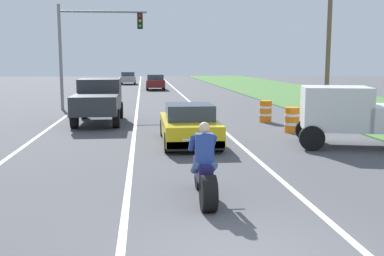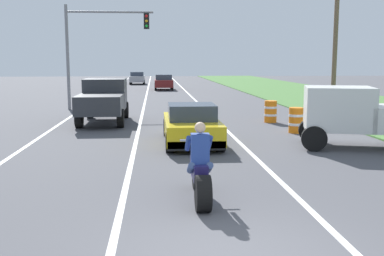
{
  "view_description": "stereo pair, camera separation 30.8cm",
  "coord_description": "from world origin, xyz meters",
  "px_view_note": "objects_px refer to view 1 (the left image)",
  "views": [
    {
      "loc": [
        -1.43,
        -5.93,
        2.81
      ],
      "look_at": [
        -0.12,
        6.32,
        1.0
      ],
      "focal_mm": 42.8,
      "sensor_mm": 36.0,
      "label": 1
    },
    {
      "loc": [
        -1.13,
        -5.96,
        2.81
      ],
      "look_at": [
        -0.12,
        6.32,
        1.0
      ],
      "focal_mm": 42.8,
      "sensor_mm": 36.0,
      "label": 2
    }
  ],
  "objects_px": {
    "traffic_light_mast_near": "(88,40)",
    "distant_car_far_ahead": "(155,82)",
    "sports_car_yellow": "(189,125)",
    "pickup_truck_right_shoulder_white": "(364,114)",
    "construction_barrel_nearest": "(292,120)",
    "pickup_truck_left_lane_dark_grey": "(98,99)",
    "construction_barrel_mid": "(266,111)",
    "distant_car_further_ahead": "(128,78)",
    "motorcycle_with_rider": "(204,173)"
  },
  "relations": [
    {
      "from": "traffic_light_mast_near",
      "to": "construction_barrel_nearest",
      "type": "xyz_separation_m",
      "value": [
        8.95,
        -9.82,
        -3.52
      ]
    },
    {
      "from": "distant_car_far_ahead",
      "to": "construction_barrel_nearest",
      "type": "bearing_deg",
      "value": -80.53
    },
    {
      "from": "construction_barrel_mid",
      "to": "construction_barrel_nearest",
      "type": "bearing_deg",
      "value": -86.05
    },
    {
      "from": "construction_barrel_nearest",
      "to": "motorcycle_with_rider",
      "type": "bearing_deg",
      "value": -118.47
    },
    {
      "from": "distant_car_further_ahead",
      "to": "construction_barrel_nearest",
      "type": "bearing_deg",
      "value": -78.97
    },
    {
      "from": "motorcycle_with_rider",
      "to": "sports_car_yellow",
      "type": "height_order",
      "value": "motorcycle_with_rider"
    },
    {
      "from": "pickup_truck_right_shoulder_white",
      "to": "distant_car_further_ahead",
      "type": "xyz_separation_m",
      "value": [
        -8.96,
        42.36,
        -0.33
      ]
    },
    {
      "from": "construction_barrel_nearest",
      "to": "distant_car_further_ahead",
      "type": "xyz_separation_m",
      "value": [
        -7.62,
        39.09,
        0.27
      ]
    },
    {
      "from": "sports_car_yellow",
      "to": "pickup_truck_right_shoulder_white",
      "type": "relative_size",
      "value": 0.84
    },
    {
      "from": "sports_car_yellow",
      "to": "construction_barrel_mid",
      "type": "height_order",
      "value": "sports_car_yellow"
    },
    {
      "from": "motorcycle_with_rider",
      "to": "construction_barrel_nearest",
      "type": "xyz_separation_m",
      "value": [
        4.65,
        8.58,
        -0.09
      ]
    },
    {
      "from": "pickup_truck_left_lane_dark_grey",
      "to": "distant_car_further_ahead",
      "type": "relative_size",
      "value": 1.2
    },
    {
      "from": "pickup_truck_left_lane_dark_grey",
      "to": "traffic_light_mast_near",
      "type": "xyz_separation_m",
      "value": [
        -1.08,
        6.15,
        2.92
      ]
    },
    {
      "from": "pickup_truck_left_lane_dark_grey",
      "to": "construction_barrel_nearest",
      "type": "relative_size",
      "value": 4.8
    },
    {
      "from": "sports_car_yellow",
      "to": "construction_barrel_mid",
      "type": "relative_size",
      "value": 4.3
    },
    {
      "from": "sports_car_yellow",
      "to": "pickup_truck_left_lane_dark_grey",
      "type": "height_order",
      "value": "pickup_truck_left_lane_dark_grey"
    },
    {
      "from": "pickup_truck_left_lane_dark_grey",
      "to": "pickup_truck_right_shoulder_white",
      "type": "bearing_deg",
      "value": -36.97
    },
    {
      "from": "pickup_truck_right_shoulder_white",
      "to": "distant_car_far_ahead",
      "type": "bearing_deg",
      "value": 100.89
    },
    {
      "from": "sports_car_yellow",
      "to": "construction_barrel_nearest",
      "type": "distance_m",
      "value": 4.73
    },
    {
      "from": "traffic_light_mast_near",
      "to": "construction_barrel_mid",
      "type": "xyz_separation_m",
      "value": [
        8.73,
        -6.68,
        -3.52
      ]
    },
    {
      "from": "traffic_light_mast_near",
      "to": "distant_car_far_ahead",
      "type": "bearing_deg",
      "value": 76.51
    },
    {
      "from": "pickup_truck_right_shoulder_white",
      "to": "construction_barrel_nearest",
      "type": "bearing_deg",
      "value": 112.33
    },
    {
      "from": "pickup_truck_left_lane_dark_grey",
      "to": "motorcycle_with_rider",
      "type": "bearing_deg",
      "value": -75.29
    },
    {
      "from": "pickup_truck_right_shoulder_white",
      "to": "construction_barrel_nearest",
      "type": "relative_size",
      "value": 5.14
    },
    {
      "from": "motorcycle_with_rider",
      "to": "sports_car_yellow",
      "type": "distance_m",
      "value": 6.6
    },
    {
      "from": "distant_car_far_ahead",
      "to": "traffic_light_mast_near",
      "type": "bearing_deg",
      "value": -103.49
    },
    {
      "from": "pickup_truck_left_lane_dark_grey",
      "to": "construction_barrel_mid",
      "type": "bearing_deg",
      "value": -3.94
    },
    {
      "from": "sports_car_yellow",
      "to": "traffic_light_mast_near",
      "type": "distance_m",
      "value": 13.13
    },
    {
      "from": "traffic_light_mast_near",
      "to": "distant_car_further_ahead",
      "type": "distance_m",
      "value": 29.49
    },
    {
      "from": "sports_car_yellow",
      "to": "construction_barrel_nearest",
      "type": "height_order",
      "value": "sports_car_yellow"
    },
    {
      "from": "construction_barrel_nearest",
      "to": "distant_car_further_ahead",
      "type": "relative_size",
      "value": 0.25
    },
    {
      "from": "motorcycle_with_rider",
      "to": "pickup_truck_right_shoulder_white",
      "type": "bearing_deg",
      "value": 41.57
    },
    {
      "from": "pickup_truck_right_shoulder_white",
      "to": "distant_car_far_ahead",
      "type": "xyz_separation_m",
      "value": [
        -5.97,
        31.05,
        -0.33
      ]
    },
    {
      "from": "sports_car_yellow",
      "to": "pickup_truck_left_lane_dark_grey",
      "type": "distance_m",
      "value": 6.7
    },
    {
      "from": "pickup_truck_right_shoulder_white",
      "to": "distant_car_far_ahead",
      "type": "relative_size",
      "value": 1.29
    },
    {
      "from": "construction_barrel_nearest",
      "to": "traffic_light_mast_near",
      "type": "bearing_deg",
      "value": 132.34
    },
    {
      "from": "sports_car_yellow",
      "to": "distant_car_far_ahead",
      "type": "relative_size",
      "value": 1.08
    },
    {
      "from": "construction_barrel_nearest",
      "to": "distant_car_far_ahead",
      "type": "distance_m",
      "value": 28.17
    },
    {
      "from": "sports_car_yellow",
      "to": "construction_barrel_nearest",
      "type": "xyz_separation_m",
      "value": [
        4.29,
        1.98,
        -0.13
      ]
    },
    {
      "from": "construction_barrel_nearest",
      "to": "construction_barrel_mid",
      "type": "distance_m",
      "value": 3.15
    },
    {
      "from": "traffic_light_mast_near",
      "to": "construction_barrel_nearest",
      "type": "relative_size",
      "value": 6.0
    },
    {
      "from": "sports_car_yellow",
      "to": "distant_car_far_ahead",
      "type": "xyz_separation_m",
      "value": [
        -0.34,
        29.77,
        0.14
      ]
    },
    {
      "from": "motorcycle_with_rider",
      "to": "sports_car_yellow",
      "type": "relative_size",
      "value": 0.51
    },
    {
      "from": "motorcycle_with_rider",
      "to": "pickup_truck_right_shoulder_white",
      "type": "relative_size",
      "value": 0.43
    },
    {
      "from": "traffic_light_mast_near",
      "to": "construction_barrel_nearest",
      "type": "bearing_deg",
      "value": -47.66
    },
    {
      "from": "motorcycle_with_rider",
      "to": "pickup_truck_left_lane_dark_grey",
      "type": "relative_size",
      "value": 0.46
    },
    {
      "from": "motorcycle_with_rider",
      "to": "distant_car_far_ahead",
      "type": "relative_size",
      "value": 0.55
    },
    {
      "from": "construction_barrel_nearest",
      "to": "construction_barrel_mid",
      "type": "relative_size",
      "value": 1.0
    },
    {
      "from": "motorcycle_with_rider",
      "to": "traffic_light_mast_near",
      "type": "relative_size",
      "value": 0.37
    },
    {
      "from": "pickup_truck_right_shoulder_white",
      "to": "construction_barrel_mid",
      "type": "bearing_deg",
      "value": 103.67
    }
  ]
}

